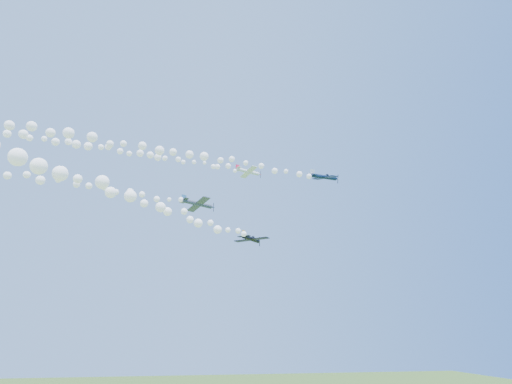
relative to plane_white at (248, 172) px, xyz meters
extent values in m
cylinder|color=white|center=(-0.20, -0.05, 0.01)|extent=(5.50, 2.55, 1.16)
cone|color=white|center=(2.68, 0.73, -0.20)|extent=(0.90, 0.92, 0.78)
cone|color=#B91534|center=(3.08, 0.84, -0.23)|extent=(0.36, 0.34, 0.28)
cube|color=black|center=(2.97, 0.81, -0.22)|extent=(0.17, 0.28, 1.75)
cube|color=white|center=(0.02, 0.00, -0.11)|extent=(3.15, 6.91, 0.69)
cube|color=white|center=(-2.58, -0.70, 0.23)|extent=(1.39, 2.51, 0.29)
cube|color=#B91534|center=(-2.63, -0.68, 0.74)|extent=(0.92, 0.40, 1.16)
sphere|color=black|center=(0.57, 0.18, 0.30)|extent=(0.85, 0.87, 0.75)
cylinder|color=#0D1C3A|center=(13.14, -13.62, -5.33)|extent=(5.88, 1.04, 0.98)
cone|color=#0D1C3A|center=(16.19, -12.81, -5.24)|extent=(0.73, 0.81, 0.80)
cone|color=silver|center=(16.61, -12.70, -5.23)|extent=(0.31, 0.28, 0.28)
cube|color=black|center=(16.50, -12.73, -5.23)|extent=(0.14, 0.55, 1.83)
cube|color=#0D1C3A|center=(13.37, -13.54, -5.44)|extent=(3.26, 7.17, 1.76)
cube|color=#0D1C3A|center=(10.60, -14.31, -5.36)|extent=(1.45, 2.61, 0.66)
cube|color=silver|center=(10.55, -14.45, -4.84)|extent=(0.95, 0.58, 1.18)
sphere|color=black|center=(13.95, -13.49, -4.95)|extent=(0.88, 0.99, 0.86)
cylinder|color=#394153|center=(-11.44, -2.72, -9.03)|extent=(6.18, 4.21, 1.28)
cone|color=#394153|center=(-8.15, -1.33, -9.23)|extent=(1.16, 1.17, 0.93)
cone|color=navy|center=(-7.69, -1.14, -9.25)|extent=(0.46, 0.44, 0.33)
cube|color=black|center=(-7.81, -1.19, -9.24)|extent=(0.12, 0.48, 2.09)
cube|color=#394153|center=(-11.18, -2.64, -9.18)|extent=(4.72, 8.07, 1.39)
cube|color=#394153|center=(-14.17, -3.87, -8.82)|extent=(1.98, 2.98, 0.54)
cube|color=navy|center=(-14.26, -3.81, -8.21)|extent=(1.01, 0.70, 1.38)
sphere|color=black|center=(-10.58, -2.30, -8.67)|extent=(1.05, 1.15, 0.94)
cylinder|color=black|center=(-2.60, -19.49, -19.74)|extent=(3.79, 4.49, 0.78)
cone|color=black|center=(-0.84, -17.32, -19.70)|extent=(0.92, 0.91, 0.70)
cone|color=orange|center=(-0.60, -17.02, -19.70)|extent=(0.35, 0.35, 0.24)
cube|color=black|center=(-0.66, -17.10, -19.70)|extent=(0.14, 0.12, 1.64)
cube|color=black|center=(-2.47, -19.32, -19.84)|extent=(5.76, 5.02, 0.19)
cube|color=black|center=(-4.07, -21.29, -19.72)|extent=(2.20, 1.98, 0.10)
cube|color=orange|center=(-4.12, -21.35, -19.25)|extent=(0.59, 0.69, 1.04)
sphere|color=black|center=(-2.15, -18.92, -19.40)|extent=(0.88, 0.87, 0.63)
camera|label=1|loc=(-14.47, -90.63, -34.71)|focal=30.00mm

